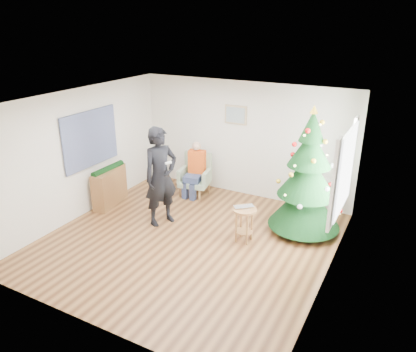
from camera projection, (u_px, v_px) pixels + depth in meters
The scene contains 19 objects.
floor at pixel (188, 241), 7.51m from camera, with size 5.00×5.00×0.00m, color brown.
ceiling at pixel (185, 101), 6.56m from camera, with size 5.00×5.00×0.00m, color white.
wall_back at pixel (244, 140), 9.09m from camera, with size 5.00×5.00×0.00m, color silver.
wall_front at pixel (83, 241), 4.99m from camera, with size 5.00×5.00×0.00m, color silver.
wall_left at pixel (80, 154), 8.13m from camera, with size 5.00×5.00×0.00m, color silver.
wall_right at pixel (333, 205), 5.94m from camera, with size 5.00×5.00×0.00m, color silver.
window_panel at pixel (346, 170), 6.70m from camera, with size 0.04×1.30×1.40m, color white.
curtains at pixel (344, 170), 6.72m from camera, with size 0.05×1.75×1.50m.
christmas_tree at pixel (308, 178), 7.47m from camera, with size 1.36×1.36×2.45m.
stool at pixel (244, 225), 7.39m from camera, with size 0.44×0.44×0.66m.
laptop at pixel (245, 208), 7.27m from camera, with size 0.36×0.23×0.03m, color silver.
armchair at pixel (195, 180), 9.37m from camera, with size 0.77×0.73×0.96m.
seated_person at pixel (195, 169), 9.22m from camera, with size 0.43×0.58×1.26m.
standing_man at pixel (161, 177), 7.84m from camera, with size 0.72×0.47×1.97m, color black.
game_controller at pixel (168, 163), 7.60m from camera, with size 0.04×0.13×0.04m, color white.
console at pixel (110, 187), 8.86m from camera, with size 0.30×1.00×0.80m, color brown.
garland at pixel (108, 169), 8.71m from camera, with size 0.14×0.14×0.90m, color black.
tapestry at pixel (91, 139), 8.27m from camera, with size 0.03×1.50×1.15m, color black.
framed_picture at pixel (236, 115), 8.95m from camera, with size 0.52×0.05×0.42m.
Camera 1 is at (3.41, -5.61, 3.87)m, focal length 35.00 mm.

